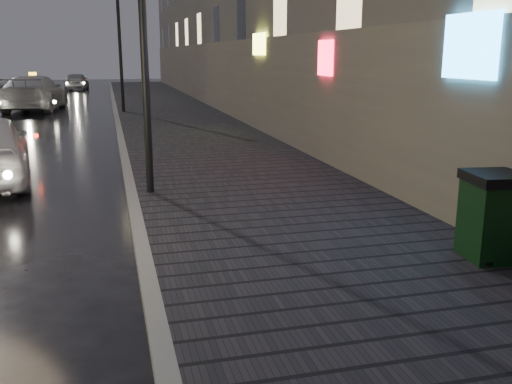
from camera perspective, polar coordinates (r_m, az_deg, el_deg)
sidewalk at (r=25.95m, az=-8.46°, el=7.73°), size 4.60×58.00×0.15m
curb at (r=25.80m, az=-13.81°, el=7.46°), size 0.20×58.00×0.15m
lamp_near at (r=10.72m, az=-11.31°, el=17.66°), size 0.36×0.36×5.28m
lamp_far at (r=26.69m, az=-13.50°, el=15.02°), size 0.36×0.36×5.28m
trash_bin at (r=7.79m, az=22.77°, el=-2.17°), size 0.81×0.81×1.11m
taxi_mid at (r=30.06m, az=-21.29°, el=9.23°), size 2.98×6.03×1.68m
car_far at (r=45.97m, az=-17.51°, el=10.51°), size 1.80×3.92×1.30m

